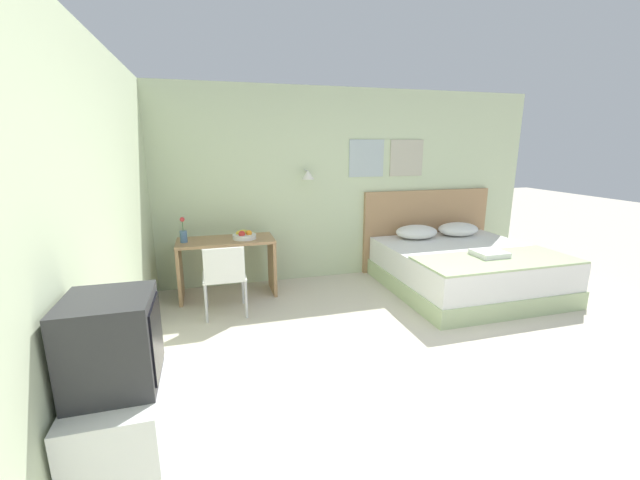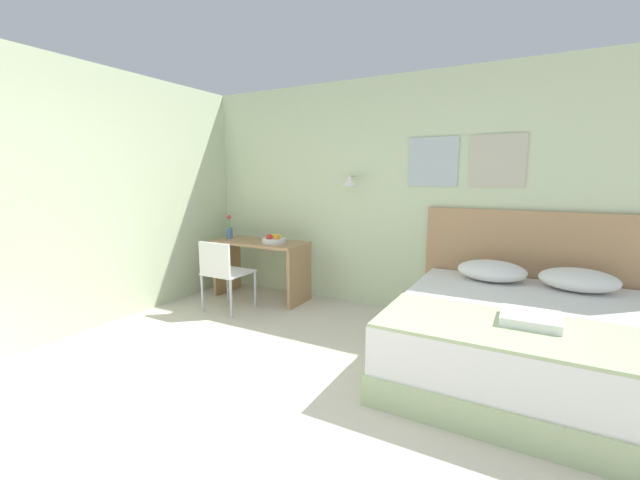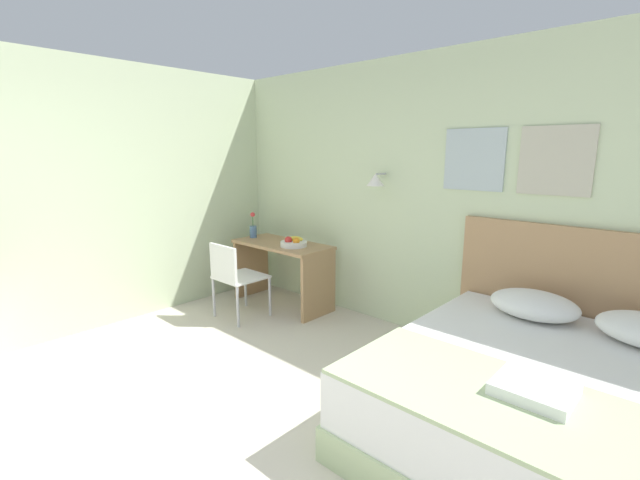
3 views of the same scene
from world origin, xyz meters
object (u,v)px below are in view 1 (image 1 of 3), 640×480
headboard (426,229)px  desk_chair (224,274)px  fruit_bowl (244,236)px  desk (227,256)px  bed (465,269)px  tv_stand (127,449)px  throw_blanket (497,260)px  folded_towel_near_foot (489,253)px  pillow_right (458,229)px  flower_vase (183,234)px  television (112,342)px  pillow_left (416,232)px

headboard → desk_chair: bearing=-162.0°
headboard → fruit_bowl: headboard is taller
headboard → desk: bearing=-173.2°
bed → tv_stand: tv_stand is taller
throw_blanket → headboard: bearing=90.0°
headboard → folded_towel_near_foot: headboard is taller
desk_chair → desk: bearing=84.8°
fruit_bowl → tv_stand: 3.11m
folded_towel_near_foot → tv_stand: bearing=-152.8°
headboard → pillow_right: size_ratio=3.37×
throw_blanket → fruit_bowl: bearing=157.1°
folded_towel_near_foot → fruit_bowl: (-2.81, 1.05, 0.16)m
desk_chair → headboard: bearing=18.0°
pillow_right → desk: (-3.39, -0.05, -0.14)m
flower_vase → tv_stand: bearing=-93.3°
fruit_bowl → television: television is taller
throw_blanket → fruit_bowl: size_ratio=6.49×
pillow_left → television: television is taller
pillow_left → television: bearing=-137.9°
pillow_right → tv_stand: size_ratio=0.83×
fruit_bowl → television: 3.09m
desk → pillow_right: bearing=0.9°
television → pillow_right: bearing=36.8°
pillow_left → pillow_right: size_ratio=1.00×
pillow_right → flower_vase: size_ratio=1.99×
flower_vase → tv_stand: flower_vase is taller
headboard → throw_blanket: 1.59m
pillow_right → flower_vase: flower_vase is taller
pillow_left → pillow_right: bearing=0.0°
desk_chair → flower_vase: bearing=124.8°
desk → flower_vase: 0.59m
television → bed: bearing=32.2°
desk → flower_vase: flower_vase is taller
television → folded_towel_near_foot: bearing=27.2°
pillow_left → folded_towel_near_foot: (0.34, -1.14, -0.04)m
bed → television: 4.43m
pillow_right → flower_vase: bearing=-178.9°
fruit_bowl → flower_vase: 0.72m
folded_towel_near_foot → pillow_left: bearing=106.8°
pillow_right → flower_vase: (-3.89, -0.07, 0.18)m
flower_vase → television: (-0.17, -2.97, 0.13)m
pillow_left → tv_stand: (-3.36, -3.04, -0.29)m
pillow_left → flower_vase: size_ratio=1.99×
pillow_left → throw_blanket: pillow_left is taller
desk → flower_vase: bearing=-177.6°
desk_chair → television: (-0.60, -2.34, 0.48)m
headboard → desk_chair: 3.27m
desk → television: 3.09m
headboard → throw_blanket: size_ratio=1.09×
folded_towel_near_foot → desk_chair: bearing=171.9°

